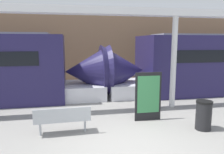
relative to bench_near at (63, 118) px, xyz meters
The scene contains 7 objects.
ground_plane 2.21m from the bench_near, 33.56° to the right, with size 60.00×60.00×0.00m, color gray.
station_wall 8.91m from the bench_near, 78.06° to the left, with size 56.00×0.20×5.00m, color #937051.
bench_near is the anchor object (origin of this frame).
trash_bin 4.42m from the bench_near, ahead, with size 0.51×0.51×0.94m.
poster_board 3.04m from the bench_near, 12.88° to the left, with size 0.95×0.07×1.73m.
support_column_near 5.16m from the bench_near, 24.02° to the left, with size 0.23×0.23×3.80m, color silver.
canopy_beam 6.04m from the bench_near, 24.02° to the left, with size 28.00×0.60×0.28m, color silver.
Camera 1 is at (-1.53, -5.25, 2.77)m, focal length 35.00 mm.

